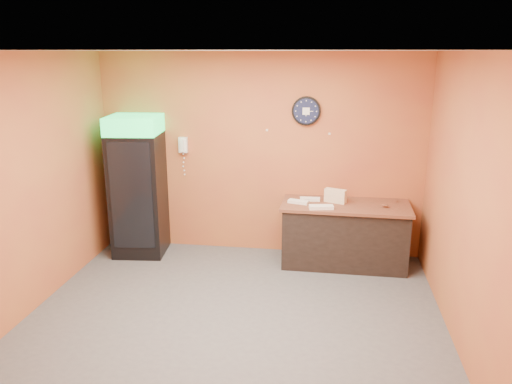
# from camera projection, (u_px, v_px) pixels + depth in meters

# --- Properties ---
(floor) EXTENTS (4.50, 4.50, 0.00)m
(floor) POSITION_uv_depth(u_px,v_px,m) (234.00, 318.00, 5.42)
(floor) COLOR #47474C
(floor) RESTS_ON ground
(back_wall) EXTENTS (4.50, 0.02, 2.80)m
(back_wall) POSITION_uv_depth(u_px,v_px,m) (260.00, 155.00, 6.94)
(back_wall) COLOR #B56933
(back_wall) RESTS_ON floor
(left_wall) EXTENTS (0.02, 4.00, 2.80)m
(left_wall) POSITION_uv_depth(u_px,v_px,m) (27.00, 186.00, 5.35)
(left_wall) COLOR #B56933
(left_wall) RESTS_ON floor
(right_wall) EXTENTS (0.02, 4.00, 2.80)m
(right_wall) POSITION_uv_depth(u_px,v_px,m) (465.00, 204.00, 4.72)
(right_wall) COLOR #B56933
(right_wall) RESTS_ON floor
(ceiling) EXTENTS (4.50, 4.00, 0.02)m
(ceiling) POSITION_uv_depth(u_px,v_px,m) (230.00, 50.00, 4.66)
(ceiling) COLOR white
(ceiling) RESTS_ON back_wall
(beverage_cooler) EXTENTS (0.75, 0.76, 1.96)m
(beverage_cooler) POSITION_uv_depth(u_px,v_px,m) (137.00, 188.00, 6.92)
(beverage_cooler) COLOR black
(beverage_cooler) RESTS_ON floor
(prep_counter) EXTENTS (1.62, 0.73, 0.81)m
(prep_counter) POSITION_uv_depth(u_px,v_px,m) (344.00, 235.00, 6.70)
(prep_counter) COLOR black
(prep_counter) RESTS_ON floor
(wall_clock) EXTENTS (0.39, 0.06, 0.39)m
(wall_clock) POSITION_uv_depth(u_px,v_px,m) (306.00, 111.00, 6.66)
(wall_clock) COLOR black
(wall_clock) RESTS_ON back_wall
(wall_phone) EXTENTS (0.12, 0.10, 0.22)m
(wall_phone) POSITION_uv_depth(u_px,v_px,m) (183.00, 145.00, 7.01)
(wall_phone) COLOR white
(wall_phone) RESTS_ON back_wall
(butcher_paper) EXTENTS (1.70, 0.82, 0.04)m
(butcher_paper) POSITION_uv_depth(u_px,v_px,m) (346.00, 205.00, 6.59)
(butcher_paper) COLOR brown
(butcher_paper) RESTS_ON prep_counter
(sub_roll_stack) EXTENTS (0.30, 0.20, 0.18)m
(sub_roll_stack) POSITION_uv_depth(u_px,v_px,m) (335.00, 196.00, 6.62)
(sub_roll_stack) COLOR beige
(sub_roll_stack) RESTS_ON butcher_paper
(wrapped_sandwich_left) EXTENTS (0.29, 0.17, 0.04)m
(wrapped_sandwich_left) POSITION_uv_depth(u_px,v_px,m) (298.00, 202.00, 6.61)
(wrapped_sandwich_left) COLOR white
(wrapped_sandwich_left) RESTS_ON butcher_paper
(wrapped_sandwich_mid) EXTENTS (0.33, 0.17, 0.04)m
(wrapped_sandwich_mid) POSITION_uv_depth(u_px,v_px,m) (321.00, 207.00, 6.37)
(wrapped_sandwich_mid) COLOR white
(wrapped_sandwich_mid) RESTS_ON butcher_paper
(wrapped_sandwich_right) EXTENTS (0.27, 0.12, 0.04)m
(wrapped_sandwich_right) POSITION_uv_depth(u_px,v_px,m) (310.00, 199.00, 6.73)
(wrapped_sandwich_right) COLOR white
(wrapped_sandwich_right) RESTS_ON butcher_paper
(kitchen_tool) EXTENTS (0.05, 0.05, 0.05)m
(kitchen_tool) POSITION_uv_depth(u_px,v_px,m) (343.00, 200.00, 6.66)
(kitchen_tool) COLOR silver
(kitchen_tool) RESTS_ON butcher_paper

